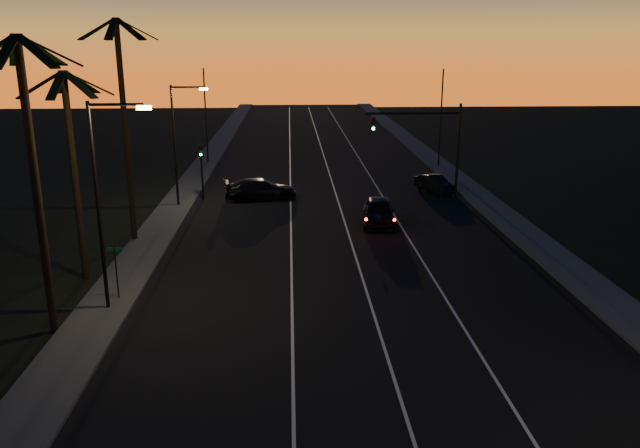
{
  "coord_description": "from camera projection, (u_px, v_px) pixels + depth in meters",
  "views": [
    {
      "loc": [
        -3.0,
        -5.47,
        11.17
      ],
      "look_at": [
        -1.61,
        23.14,
        2.88
      ],
      "focal_mm": 35.0,
      "sensor_mm": 36.0,
      "label": 1
    }
  ],
  "objects": [
    {
      "name": "cross_car",
      "position": [
        260.0,
        189.0,
        46.27
      ],
      "size": [
        5.6,
        2.87,
        1.55
      ],
      "color": "black",
      "rests_on": "road"
    },
    {
      "name": "lane_stripe_mid",
      "position": [
        350.0,
        238.0,
        37.29
      ],
      "size": [
        0.12,
        160.0,
        0.01
      ],
      "primitive_type": "cube",
      "color": "silver",
      "rests_on": "road"
    },
    {
      "name": "lane_stripe_right",
      "position": [
        408.0,
        237.0,
        37.46
      ],
      "size": [
        0.12,
        160.0,
        0.01
      ],
      "primitive_type": "cube",
      "color": "silver",
      "rests_on": "road"
    },
    {
      "name": "street_sign",
      "position": [
        116.0,
        267.0,
        27.67
      ],
      "size": [
        0.7,
        0.06,
        2.6
      ],
      "color": "black",
      "rests_on": "ground"
    },
    {
      "name": "streetlight_left_far",
      "position": [
        178.0,
        136.0,
        43.04
      ],
      "size": [
        2.55,
        0.26,
        8.5
      ],
      "color": "black",
      "rests_on": "ground"
    },
    {
      "name": "far_pole_left",
      "position": [
        206.0,
        116.0,
        59.49
      ],
      "size": [
        0.14,
        0.14,
        9.0
      ],
      "primitive_type": "cylinder",
      "color": "black",
      "rests_on": "ground"
    },
    {
      "name": "lead_car",
      "position": [
        379.0,
        211.0,
        39.92
      ],
      "size": [
        2.53,
        5.67,
        1.68
      ],
      "color": "black",
      "rests_on": "road"
    },
    {
      "name": "signal_post",
      "position": [
        201.0,
        161.0,
        45.6
      ],
      "size": [
        0.28,
        0.37,
        4.2
      ],
      "color": "black",
      "rests_on": "ground"
    },
    {
      "name": "far_pole_right",
      "position": [
        441.0,
        119.0,
        57.64
      ],
      "size": [
        0.14,
        0.14,
        9.0
      ],
      "primitive_type": "cylinder",
      "color": "black",
      "rests_on": "ground"
    },
    {
      "name": "palm_far",
      "position": [
        124.0,
        110.0,
        34.59
      ],
      "size": [
        4.25,
        4.16,
        12.53
      ],
      "color": "black",
      "rests_on": "ground"
    },
    {
      "name": "streetlight_left_near",
      "position": [
        104.0,
        191.0,
        25.7
      ],
      "size": [
        2.55,
        0.26,
        9.0
      ],
      "color": "black",
      "rests_on": "ground"
    },
    {
      "name": "sidewalk_right",
      "position": [
        525.0,
        234.0,
        37.77
      ],
      "size": [
        2.4,
        170.0,
        0.16
      ],
      "primitive_type": "cube",
      "color": "#383835",
      "rests_on": "ground"
    },
    {
      "name": "palm_mid",
      "position": [
        72.0,
        153.0,
        29.16
      ],
      "size": [
        4.25,
        4.16,
        10.03
      ],
      "color": "black",
      "rests_on": "ground"
    },
    {
      "name": "lane_stripe_left",
      "position": [
        291.0,
        238.0,
        37.13
      ],
      "size": [
        0.12,
        160.0,
        0.01
      ],
      "primitive_type": "cube",
      "color": "silver",
      "rests_on": "road"
    },
    {
      "name": "sidewalk_left",
      "position": [
        152.0,
        239.0,
        36.73
      ],
      "size": [
        2.4,
        170.0,
        0.16
      ],
      "primitive_type": "cube",
      "color": "#383835",
      "rests_on": "ground"
    },
    {
      "name": "palm_near",
      "position": [
        32.0,
        158.0,
        23.21
      ],
      "size": [
        4.25,
        4.16,
        11.53
      ],
      "color": "black",
      "rests_on": "ground"
    },
    {
      "name": "right_car",
      "position": [
        435.0,
        184.0,
        48.57
      ],
      "size": [
        2.7,
        4.24,
        1.32
      ],
      "color": "black",
      "rests_on": "road"
    },
    {
      "name": "road",
      "position": [
        341.0,
        238.0,
        37.27
      ],
      "size": [
        20.0,
        170.0,
        0.01
      ],
      "primitive_type": "cube",
      "color": "black",
      "rests_on": "ground"
    },
    {
      "name": "signal_mast",
      "position": [
        427.0,
        134.0,
        45.86
      ],
      "size": [
        7.1,
        0.41,
        7.0
      ],
      "color": "black",
      "rests_on": "ground"
    }
  ]
}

